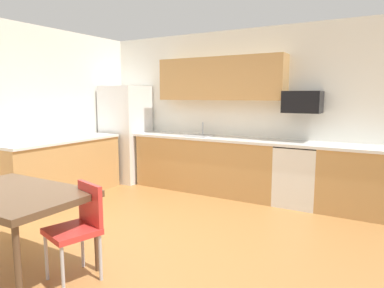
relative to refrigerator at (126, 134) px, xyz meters
name	(u,v)px	position (x,y,z in m)	size (l,w,h in m)	color
ground_plane	(146,245)	(2.18, -2.22, -0.90)	(12.00, 12.00, 0.00)	#9E6B38
wall_back	(241,112)	(2.18, 0.43, 0.45)	(5.80, 0.10, 2.70)	white
cabinet_run_back	(205,165)	(1.69, 0.08, -0.45)	(2.52, 0.60, 0.90)	tan
cabinet_run_back_right	(358,182)	(4.06, 0.08, -0.45)	(1.03, 0.60, 0.90)	tan
cabinet_run_left	(62,169)	(-0.12, -1.42, -0.45)	(0.60, 2.00, 0.90)	tan
countertop_back	(232,139)	(2.18, 0.08, 0.02)	(4.80, 0.64, 0.04)	silver
countertop_left	(60,140)	(-0.12, -1.42, 0.02)	(0.64, 2.00, 0.04)	silver
upper_cabinets_back	(220,79)	(1.88, 0.21, 1.00)	(2.20, 0.34, 0.70)	tan
refrigerator	(126,134)	(0.00, 0.00, 0.00)	(0.76, 0.70, 1.80)	white
oven_range	(298,175)	(3.25, 0.08, -0.45)	(0.60, 0.60, 0.91)	white
microwave	(303,102)	(3.25, 0.18, 0.63)	(0.54, 0.36, 0.32)	black
sink_basin	(198,139)	(1.54, 0.08, -0.02)	(0.48, 0.40, 0.14)	#A5A8AD
sink_faucet	(203,129)	(1.54, 0.26, 0.14)	(0.02, 0.02, 0.24)	#B2B5BA
dining_table	(12,198)	(1.49, -3.27, -0.20)	(1.40, 0.90, 0.77)	brown
chair_near_table	(79,223)	(2.09, -3.04, -0.40)	(0.49, 0.49, 0.85)	red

